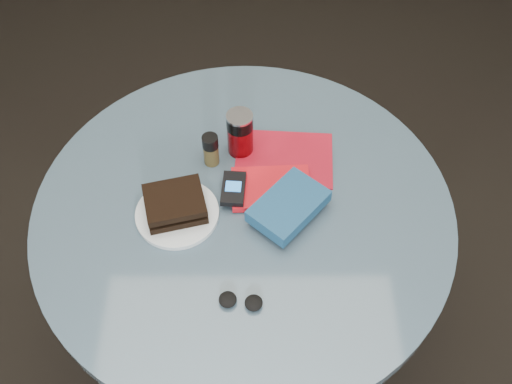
{
  "coord_description": "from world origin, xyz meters",
  "views": [
    {
      "loc": [
        0.03,
        -0.8,
        1.85
      ],
      "look_at": [
        0.03,
        0.0,
        0.8
      ],
      "focal_mm": 40.0,
      "sensor_mm": 36.0,
      "label": 1
    }
  ],
  "objects_px": {
    "plate": "(177,214)",
    "soda_can": "(240,133)",
    "sandwich": "(175,204)",
    "table": "(245,242)",
    "novel": "(289,206)",
    "mp3_player": "(233,189)",
    "headphones": "(241,301)",
    "pepper_grinder": "(211,150)",
    "red_book": "(271,188)",
    "magazine": "(284,158)"
  },
  "relations": [
    {
      "from": "plate",
      "to": "soda_can",
      "type": "xyz_separation_m",
      "value": [
        0.15,
        0.2,
        0.06
      ]
    },
    {
      "from": "sandwich",
      "to": "soda_can",
      "type": "relative_size",
      "value": 1.28
    },
    {
      "from": "table",
      "to": "soda_can",
      "type": "xyz_separation_m",
      "value": [
        -0.01,
        0.17,
        0.23
      ]
    },
    {
      "from": "sandwich",
      "to": "novel",
      "type": "relative_size",
      "value": 0.89
    },
    {
      "from": "mp3_player",
      "to": "soda_can",
      "type": "bearing_deg",
      "value": 84.27
    },
    {
      "from": "headphones",
      "to": "table",
      "type": "bearing_deg",
      "value": 89.22
    },
    {
      "from": "pepper_grinder",
      "to": "headphones",
      "type": "xyz_separation_m",
      "value": [
        0.08,
        -0.39,
        -0.04
      ]
    },
    {
      "from": "red_book",
      "to": "headphones",
      "type": "xyz_separation_m",
      "value": [
        -0.07,
        -0.3,
        -0.0
      ]
    },
    {
      "from": "novel",
      "to": "sandwich",
      "type": "bearing_deg",
      "value": 129.64
    },
    {
      "from": "soda_can",
      "to": "magazine",
      "type": "relative_size",
      "value": 0.51
    },
    {
      "from": "table",
      "to": "red_book",
      "type": "relative_size",
      "value": 5.29
    },
    {
      "from": "pepper_grinder",
      "to": "novel",
      "type": "relative_size",
      "value": 0.51
    },
    {
      "from": "soda_can",
      "to": "magazine",
      "type": "distance_m",
      "value": 0.13
    },
    {
      "from": "mp3_player",
      "to": "table",
      "type": "bearing_deg",
      "value": -49.51
    },
    {
      "from": "table",
      "to": "headphones",
      "type": "xyz_separation_m",
      "value": [
        -0.0,
        -0.26,
        0.17
      ]
    },
    {
      "from": "headphones",
      "to": "soda_can",
      "type": "bearing_deg",
      "value": 90.68
    },
    {
      "from": "soda_can",
      "to": "red_book",
      "type": "xyz_separation_m",
      "value": [
        0.08,
        -0.13,
        -0.05
      ]
    },
    {
      "from": "novel",
      "to": "mp3_player",
      "type": "bearing_deg",
      "value": 106.96
    },
    {
      "from": "table",
      "to": "sandwich",
      "type": "bearing_deg",
      "value": -171.71
    },
    {
      "from": "magazine",
      "to": "red_book",
      "type": "relative_size",
      "value": 1.29
    },
    {
      "from": "plate",
      "to": "table",
      "type": "bearing_deg",
      "value": 10.68
    },
    {
      "from": "plate",
      "to": "magazine",
      "type": "bearing_deg",
      "value": 33.93
    },
    {
      "from": "table",
      "to": "pepper_grinder",
      "type": "distance_m",
      "value": 0.26
    },
    {
      "from": "plate",
      "to": "mp3_player",
      "type": "relative_size",
      "value": 1.97
    },
    {
      "from": "table",
      "to": "novel",
      "type": "bearing_deg",
      "value": -16.47
    },
    {
      "from": "novel",
      "to": "mp3_player",
      "type": "height_order",
      "value": "novel"
    },
    {
      "from": "plate",
      "to": "pepper_grinder",
      "type": "height_order",
      "value": "pepper_grinder"
    },
    {
      "from": "plate",
      "to": "red_book",
      "type": "bearing_deg",
      "value": 17.54
    },
    {
      "from": "table",
      "to": "magazine",
      "type": "xyz_separation_m",
      "value": [
        0.1,
        0.14,
        0.17
      ]
    },
    {
      "from": "novel",
      "to": "soda_can",
      "type": "bearing_deg",
      "value": 70.34
    },
    {
      "from": "plate",
      "to": "headphones",
      "type": "bearing_deg",
      "value": -56.51
    },
    {
      "from": "table",
      "to": "mp3_player",
      "type": "bearing_deg",
      "value": 130.49
    },
    {
      "from": "sandwich",
      "to": "novel",
      "type": "distance_m",
      "value": 0.26
    },
    {
      "from": "mp3_player",
      "to": "headphones",
      "type": "bearing_deg",
      "value": -86.0
    },
    {
      "from": "plate",
      "to": "pepper_grinder",
      "type": "distance_m",
      "value": 0.18
    },
    {
      "from": "table",
      "to": "headphones",
      "type": "bearing_deg",
      "value": -90.78
    },
    {
      "from": "magazine",
      "to": "red_book",
      "type": "xyz_separation_m",
      "value": [
        -0.03,
        -0.1,
        0.01
      ]
    },
    {
      "from": "plate",
      "to": "sandwich",
      "type": "xyz_separation_m",
      "value": [
        -0.0,
        0.01,
        0.03
      ]
    },
    {
      "from": "table",
      "to": "plate",
      "type": "xyz_separation_m",
      "value": [
        -0.15,
        -0.03,
        0.17
      ]
    },
    {
      "from": "plate",
      "to": "headphones",
      "type": "height_order",
      "value": "headphones"
    },
    {
      "from": "table",
      "to": "mp3_player",
      "type": "distance_m",
      "value": 0.19
    },
    {
      "from": "novel",
      "to": "table",
      "type": "bearing_deg",
      "value": 114.95
    },
    {
      "from": "soda_can",
      "to": "pepper_grinder",
      "type": "relative_size",
      "value": 1.36
    },
    {
      "from": "plate",
      "to": "red_book",
      "type": "distance_m",
      "value": 0.23
    },
    {
      "from": "sandwich",
      "to": "soda_can",
      "type": "bearing_deg",
      "value": 53.07
    },
    {
      "from": "novel",
      "to": "plate",
      "type": "bearing_deg",
      "value": 131.0
    },
    {
      "from": "soda_can",
      "to": "sandwich",
      "type": "bearing_deg",
      "value": -126.93
    },
    {
      "from": "soda_can",
      "to": "novel",
      "type": "distance_m",
      "value": 0.24
    },
    {
      "from": "table",
      "to": "magazine",
      "type": "height_order",
      "value": "magazine"
    },
    {
      "from": "table",
      "to": "pepper_grinder",
      "type": "bearing_deg",
      "value": 120.87
    }
  ]
}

